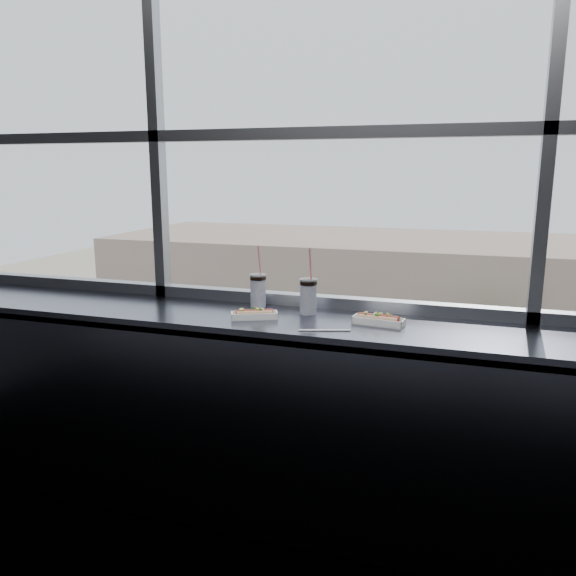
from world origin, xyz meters
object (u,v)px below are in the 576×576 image
(car_far_b, at_px, (529,422))
(tree_center, at_px, (489,340))
(soda_cup_right, at_px, (308,294))
(car_near_a, at_px, (114,446))
(pedestrian_a, at_px, (348,376))
(pedestrian_c, at_px, (548,404))
(loose_straw, at_px, (325,330))
(hotdog_tray_left, at_px, (254,314))
(soda_cup_left, at_px, (258,289))
(pedestrian_b, at_px, (393,384))
(tree_left, at_px, (282,333))
(car_near_b, at_px, (217,466))
(wrapper, at_px, (248,315))
(car_far_a, at_px, (238,386))
(hotdog_tray_right, at_px, (379,320))
(car_near_c, at_px, (403,495))

(car_far_b, distance_m, tree_center, 5.15)
(soda_cup_right, height_order, car_near_a, soda_cup_right)
(pedestrian_a, relative_size, pedestrian_c, 1.20)
(soda_cup_right, distance_m, car_far_b, 26.84)
(loose_straw, relative_size, car_near_a, 0.04)
(pedestrian_a, bearing_deg, loose_straw, 101.29)
(tree_center, bearing_deg, hotdog_tray_left, -94.75)
(hotdog_tray_left, distance_m, soda_cup_left, 0.26)
(pedestrian_b, height_order, tree_center, tree_center)
(car_far_b, xyz_separation_m, tree_left, (-13.63, 4.00, 1.96))
(car_far_b, distance_m, pedestrian_a, 9.95)
(car_near_a, relative_size, car_near_b, 1.10)
(loose_straw, bearing_deg, wrapper, 146.37)
(soda_cup_left, distance_m, soda_cup_right, 0.30)
(car_near_a, distance_m, pedestrian_b, 15.49)
(pedestrian_b, bearing_deg, car_far_a, 113.27)
(hotdog_tray_left, relative_size, pedestrian_c, 0.12)
(hotdog_tray_left, bearing_deg, pedestrian_c, 54.30)
(hotdog_tray_right, height_order, soda_cup_right, soda_cup_right)
(soda_cup_left, bearing_deg, car_near_a, 128.77)
(car_far_b, distance_m, pedestrian_c, 3.24)
(loose_straw, xyz_separation_m, pedestrian_c, (5.02, 27.45, -11.11))
(hotdog_tray_right, height_order, car_near_c, hotdog_tray_right)
(tree_left, bearing_deg, car_far_b, -16.36)
(soda_cup_left, relative_size, wrapper, 3.85)
(soda_cup_left, distance_m, tree_left, 30.96)
(pedestrian_a, bearing_deg, soda_cup_right, 101.08)
(soda_cup_right, bearing_deg, wrapper, -148.56)
(soda_cup_left, relative_size, loose_straw, 1.42)
(car_near_a, distance_m, car_far_b, 18.99)
(hotdog_tray_left, height_order, pedestrian_a, hotdog_tray_left)
(soda_cup_right, xyz_separation_m, loose_straw, (0.16, -0.28, -0.10))
(soda_cup_left, height_order, loose_straw, soda_cup_left)
(car_near_b, xyz_separation_m, pedestrian_a, (3.01, 11.33, 0.12))
(wrapper, height_order, car_near_a, wrapper)
(soda_cup_left, bearing_deg, pedestrian_a, 100.51)
(hotdog_tray_left, bearing_deg, hotdog_tray_right, -16.98)
(car_far_a, bearing_deg, pedestrian_b, -69.80)
(car_near_c, distance_m, tree_left, 14.94)
(soda_cup_right, xyz_separation_m, car_near_c, (-0.96, 16.17, -11.00))
(soda_cup_left, relative_size, pedestrian_c, 0.17)
(hotdog_tray_left, distance_m, pedestrian_c, 30.02)
(loose_straw, distance_m, car_near_c, 19.77)
(car_near_a, bearing_deg, hotdog_tray_left, -147.41)
(hotdog_tray_right, xyz_separation_m, loose_straw, (-0.21, -0.18, -0.02))
(tree_left, bearing_deg, hotdog_tray_right, -70.49)
(wrapper, height_order, car_far_b, wrapper)
(hotdog_tray_right, xyz_separation_m, car_near_b, (-8.77, 16.27, -11.06))
(car_near_b, bearing_deg, hotdog_tray_left, -148.67)
(car_near_c, bearing_deg, tree_left, 39.43)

